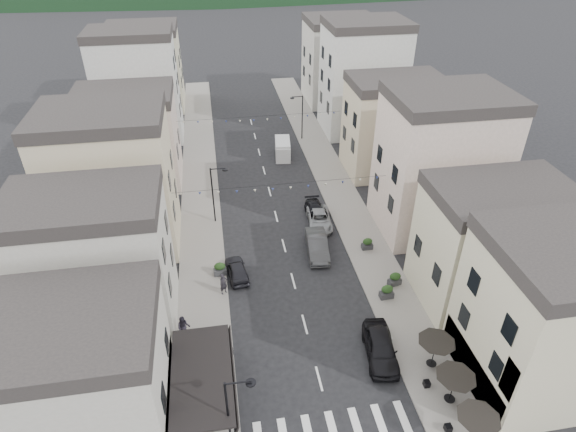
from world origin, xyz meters
name	(u,v)px	position (x,y,z in m)	size (l,w,h in m)	color
sidewalk_left	(200,192)	(-7.50, 32.00, 0.06)	(4.00, 76.00, 0.12)	slate
sidewalk_right	(334,181)	(7.50, 32.00, 0.06)	(4.00, 76.00, 0.12)	slate
boutique_building	(56,385)	(-15.50, 5.00, 4.00)	(12.00, 8.00, 8.00)	#A9A59A
bistro_building	(557,321)	(14.50, 4.00, 5.00)	(10.00, 8.00, 10.00)	#C1B99A
boutique_awning	(206,375)	(-7.25, 5.00, 3.11)	(3.77, 7.50, 3.28)	black
buildings_row_left	(130,124)	(-14.50, 37.75, 6.12)	(10.20, 54.16, 14.00)	#A9A59A
buildings_row_right	(386,110)	(14.50, 36.59, 6.32)	(10.20, 54.16, 14.50)	#C1B99A
cafe_terrace	(455,379)	(7.70, 2.80, 2.36)	(2.50, 8.10, 2.53)	black
streetlamp_left_near	(233,410)	(-5.82, 2.00, 3.70)	(1.70, 0.56, 6.00)	black
streetlamp_left_far	(215,190)	(-5.82, 26.00, 3.70)	(1.70, 0.56, 6.00)	black
streetlamp_right_far	(300,113)	(5.82, 44.00, 3.70)	(1.70, 0.56, 6.00)	black
bollards	(321,381)	(0.00, 5.50, 0.42)	(11.66, 10.26, 0.60)	gray
bunting_near	(282,188)	(0.00, 22.00, 5.65)	(19.00, 0.28, 0.62)	black
bunting_far	(261,119)	(0.00, 38.00, 5.65)	(19.00, 0.28, 0.62)	black
parked_car_a	(381,347)	(4.60, 7.19, 0.86)	(2.03, 5.05, 1.72)	black
parked_car_b	(317,245)	(2.80, 19.47, 0.83)	(1.75, 5.03, 1.66)	#313234
parked_car_c	(319,219)	(3.98, 23.84, 0.67)	(2.21, 4.80, 1.33)	gray
parked_car_d	(316,212)	(3.89, 25.20, 0.64)	(1.79, 4.41, 1.28)	black
parked_car_e	(237,270)	(-4.60, 17.42, 0.67)	(1.59, 3.95, 1.34)	black
delivery_van	(283,148)	(2.79, 39.45, 1.07)	(2.33, 4.71, 2.17)	silver
pedestrian_a	(223,284)	(-5.80, 15.37, 1.07)	(0.69, 0.46, 1.90)	black
pedestrian_b	(184,327)	(-8.87, 11.08, 1.10)	(0.95, 0.74, 1.96)	#231F2A
planter_la	(226,349)	(-6.00, 8.99, 0.65)	(1.09, 0.79, 1.10)	#2C2B2E
planter_lb	(220,269)	(-6.00, 17.75, 0.71)	(1.12, 0.68, 1.21)	#333336
planter_ra	(387,292)	(6.99, 12.69, 0.71)	(1.13, 0.67, 1.22)	#2D2D2F
planter_rb	(395,279)	(8.17, 14.08, 0.70)	(1.19, 0.84, 1.20)	#2F2F32
planter_rc	(367,244)	(7.40, 19.16, 0.67)	(1.01, 0.56, 1.12)	#2A2A2C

